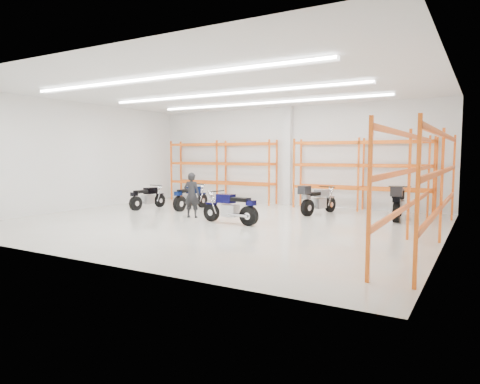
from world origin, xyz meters
The scene contains 12 objects.
ground centered at (0.00, 0.00, 0.00)m, with size 14.00×14.00×0.00m, color beige.
room_shell centered at (0.00, 0.03, 3.28)m, with size 14.02×12.02×4.51m.
motorcycle_main centered at (0.55, -0.07, 0.51)m, with size 2.21×0.73×1.09m.
motorcycle_back_a centered at (-4.62, 1.46, 0.47)m, with size 0.67×2.03×1.00m.
motorcycle_back_b centered at (-2.89, 2.19, 0.50)m, with size 0.72×2.17×1.07m.
motorcycle_back_c centered at (2.23, 3.46, 0.55)m, with size 0.96×2.21×1.15m.
motorcycle_back_d centered at (5.20, 3.60, 0.60)m, with size 0.78×2.45×1.26m.
standing_man centered at (-1.48, 0.43, 0.83)m, with size 0.61×0.40×1.66m, color black.
structural_column centered at (0.00, 5.82, 2.25)m, with size 0.32×0.32×4.50m, color white.
pallet_racking_back_left centered at (-3.40, 5.48, 1.79)m, with size 5.67×0.87×3.00m.
pallet_racking_back_right centered at (3.40, 5.48, 1.79)m, with size 5.67×0.87×3.00m.
pallet_racking_side centered at (6.48, 0.00, 1.81)m, with size 0.87×9.07×3.00m.
Camera 1 is at (7.87, -12.22, 2.31)m, focal length 32.00 mm.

